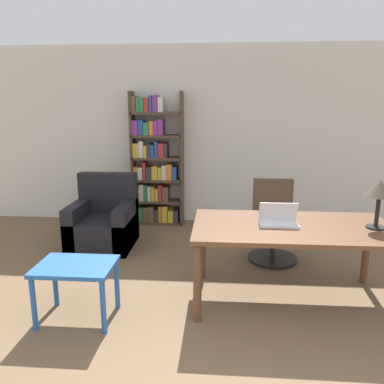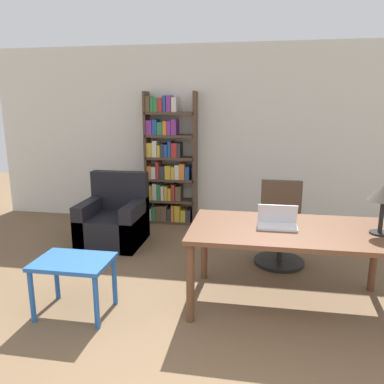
% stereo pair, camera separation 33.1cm
% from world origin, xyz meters
% --- Properties ---
extents(wall_back, '(8.00, 0.06, 2.70)m').
position_xyz_m(wall_back, '(0.00, 4.53, 1.35)').
color(wall_back, silver).
rests_on(wall_back, ground_plane).
extents(desk, '(1.81, 0.97, 0.74)m').
position_xyz_m(desk, '(0.53, 2.03, 0.66)').
color(desk, brown).
rests_on(desk, ground_plane).
extents(laptop, '(0.35, 0.21, 0.21)m').
position_xyz_m(laptop, '(0.40, 2.05, 0.79)').
color(laptop, silver).
rests_on(laptop, desk).
extents(table_lamp, '(0.26, 0.26, 0.44)m').
position_xyz_m(table_lamp, '(1.25, 2.01, 1.09)').
color(table_lamp, black).
rests_on(table_lamp, desk).
extents(office_chair, '(0.58, 0.58, 0.95)m').
position_xyz_m(office_chair, '(0.51, 3.05, 0.40)').
color(office_chair, black).
rests_on(office_chair, ground_plane).
extents(side_table_blue, '(0.65, 0.47, 0.50)m').
position_xyz_m(side_table_blue, '(-1.34, 1.57, 0.42)').
color(side_table_blue, '#2356A3').
rests_on(side_table_blue, ground_plane).
extents(armchair, '(0.78, 0.79, 0.93)m').
position_xyz_m(armchair, '(-1.65, 3.32, 0.29)').
color(armchair, black).
rests_on(armchair, ground_plane).
extents(bookshelf, '(0.79, 0.28, 2.02)m').
position_xyz_m(bookshelf, '(-1.14, 4.34, 0.92)').
color(bookshelf, '#4C3828').
rests_on(bookshelf, ground_plane).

